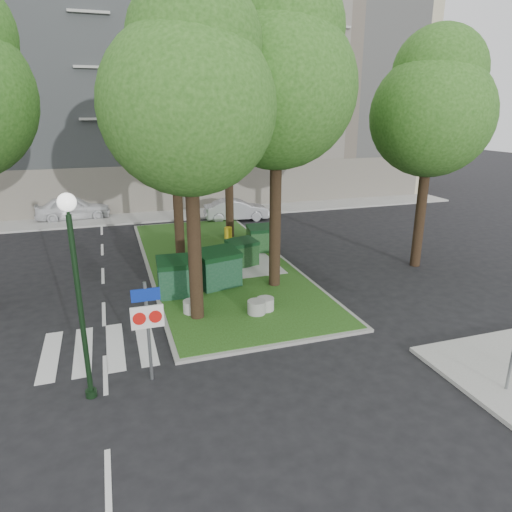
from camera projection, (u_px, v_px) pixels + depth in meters
name	position (u px, v px, depth m)	size (l,w,h in m)	color
ground	(264.00, 348.00, 13.54)	(120.00, 120.00, 0.00)	black
median_island	(217.00, 263.00, 20.90)	(6.00, 16.00, 0.12)	#254614
median_kerb	(217.00, 263.00, 20.90)	(6.30, 16.30, 0.10)	gray
building_sidewalk	(173.00, 215.00, 30.25)	(42.00, 3.00, 0.12)	#999993
zebra_crossing	(131.00, 344.00, 13.78)	(5.00, 3.00, 0.01)	silver
apartment_building	(152.00, 92.00, 34.60)	(41.00, 12.00, 16.00)	#B8AE8A
tree_median_near_left	(190.00, 89.00, 13.19)	(5.20, 5.20, 10.53)	black
tree_median_near_right	(279.00, 72.00, 15.83)	(5.60, 5.60, 11.46)	black
tree_median_mid	(174.00, 104.00, 19.32)	(4.80, 4.80, 9.99)	black
tree_median_far	(229.00, 76.00, 22.57)	(5.80, 5.80, 11.93)	black
tree_street_right	(434.00, 104.00, 18.68)	(5.00, 5.00, 10.06)	black
dumpster_a	(179.00, 277.00, 16.95)	(1.63, 1.19, 1.46)	#0E361E
dumpster_b	(218.00, 268.00, 17.80)	(1.85, 1.50, 1.51)	#0F361F
dumpster_c	(242.00, 253.00, 20.21)	(1.50, 1.24, 1.21)	black
dumpster_d	(262.00, 238.00, 22.30)	(1.44, 1.04, 1.29)	#123B14
bollard_left	(192.00, 306.00, 15.59)	(0.59, 0.59, 0.42)	#A09F9A
bollard_right	(257.00, 307.00, 15.51)	(0.62, 0.62, 0.45)	gray
bollard_mid	(265.00, 304.00, 15.78)	(0.60, 0.60, 0.43)	#9C9C97
litter_bin	(228.00, 234.00, 24.15)	(0.40, 0.40, 0.71)	gold
street_lamp	(76.00, 276.00, 10.28)	(0.40, 0.40, 5.06)	black
traffic_sign_pole	(147.00, 318.00, 11.45)	(0.82, 0.09, 2.73)	slate
car_white	(73.00, 208.00, 29.10)	(1.82, 4.51, 1.54)	white
car_silver	(236.00, 210.00, 29.01)	(1.43, 4.09, 1.35)	#ACADB4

